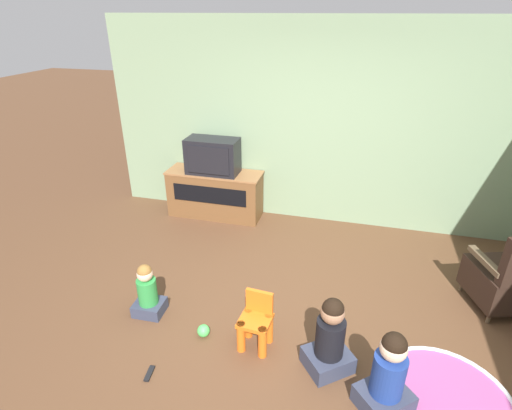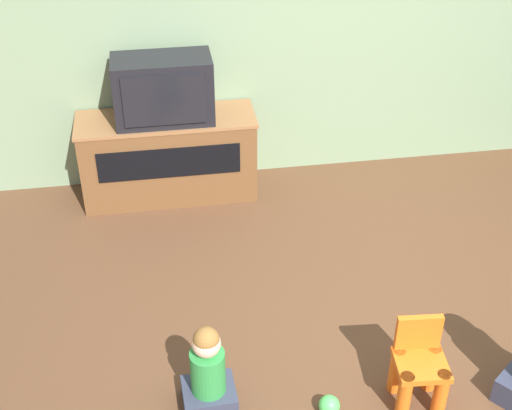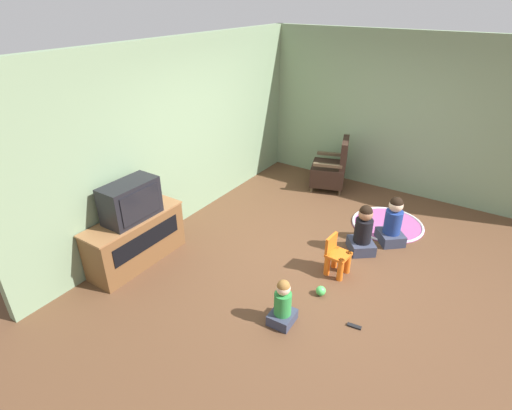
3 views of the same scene
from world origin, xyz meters
The scene contains 7 objects.
ground_plane centered at (0.00, 0.00, 0.00)m, with size 30.00×30.00×0.00m, color brown.
wall_back centered at (-0.18, 2.28, 1.33)m, with size 5.65×0.12×2.65m.
tv_cabinet centered at (-1.48, 1.98, 0.34)m, with size 1.33×0.46×0.67m.
television centered at (-1.48, 1.95, 0.91)m, with size 0.71×0.37×0.48m.
yellow_kid_chair centered at (-0.28, -0.30, 0.22)m, with size 0.29×0.28×0.51m.
child_watching_center centered at (-1.40, -0.17, 0.24)m, with size 0.29×0.26×0.56m.
toy_ball centered at (-0.77, -0.33, 0.06)m, with size 0.12×0.12×0.12m.
Camera 2 is at (-1.56, -2.78, 3.09)m, focal length 50.00 mm.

